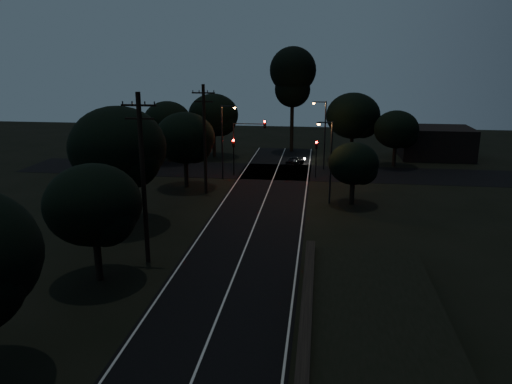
# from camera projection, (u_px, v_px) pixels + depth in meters

# --- Properties ---
(road_surface) EXTENTS (60.00, 70.00, 0.03)m
(road_surface) POSITION_uv_depth(u_px,v_px,m) (266.00, 197.00, 47.51)
(road_surface) COLOR black
(road_surface) RESTS_ON ground
(utility_pole_mid) EXTENTS (2.20, 0.30, 11.00)m
(utility_pole_mid) POSITION_uv_depth(u_px,v_px,m) (143.00, 177.00, 31.31)
(utility_pole_mid) COLOR black
(utility_pole_mid) RESTS_ON ground
(utility_pole_far) EXTENTS (2.20, 0.30, 10.50)m
(utility_pole_far) POSITION_uv_depth(u_px,v_px,m) (205.00, 138.00, 47.63)
(utility_pole_far) COLOR black
(utility_pole_far) RESTS_ON ground
(tree_left_b) EXTENTS (5.62, 5.62, 7.15)m
(tree_left_b) POSITION_uv_depth(u_px,v_px,m) (96.00, 207.00, 28.86)
(tree_left_b) COLOR black
(tree_left_b) RESTS_ON ground
(tree_left_c) EXTENTS (7.46, 7.46, 9.43)m
(tree_left_c) POSITION_uv_depth(u_px,v_px,m) (120.00, 150.00, 38.29)
(tree_left_c) COLOR black
(tree_left_c) RESTS_ON ground
(tree_left_d) EXTENTS (6.05, 6.05, 7.67)m
(tree_left_d) POSITION_uv_depth(u_px,v_px,m) (187.00, 139.00, 49.85)
(tree_left_d) COLOR black
(tree_left_d) RESTS_ON ground
(tree_far_nw) EXTENTS (6.54, 6.54, 8.28)m
(tree_far_nw) POSITION_uv_depth(u_px,v_px,m) (215.00, 116.00, 65.08)
(tree_far_nw) COLOR black
(tree_far_nw) RESTS_ON ground
(tree_far_w) EXTENTS (5.97, 5.97, 7.61)m
(tree_far_w) POSITION_uv_depth(u_px,v_px,m) (169.00, 123.00, 62.01)
(tree_far_w) COLOR black
(tree_far_w) RESTS_ON ground
(tree_far_ne) EXTENTS (6.78, 6.78, 8.58)m
(tree_far_ne) POSITION_uv_depth(u_px,v_px,m) (355.00, 117.00, 62.80)
(tree_far_ne) COLOR black
(tree_far_ne) RESTS_ON ground
(tree_far_e) EXTENTS (5.32, 5.32, 6.75)m
(tree_far_e) POSITION_uv_depth(u_px,v_px,m) (398.00, 131.00, 59.66)
(tree_far_e) COLOR black
(tree_far_e) RESTS_ON ground
(tree_right_a) EXTENTS (4.47, 4.47, 5.69)m
(tree_right_a) POSITION_uv_depth(u_px,v_px,m) (355.00, 165.00, 44.36)
(tree_right_a) COLOR black
(tree_right_a) RESTS_ON ground
(tall_pine) EXTENTS (6.27, 6.27, 14.25)m
(tall_pine) POSITION_uv_depth(u_px,v_px,m) (293.00, 77.00, 67.47)
(tall_pine) COLOR black
(tall_pine) RESTS_ON ground
(building_left) EXTENTS (10.00, 8.00, 4.40)m
(building_left) POSITION_uv_depth(u_px,v_px,m) (140.00, 136.00, 69.36)
(building_left) COLOR black
(building_left) RESTS_ON ground
(building_right) EXTENTS (9.00, 7.00, 4.00)m
(building_right) POSITION_uv_depth(u_px,v_px,m) (435.00, 143.00, 65.41)
(building_right) COLOR black
(building_right) RESTS_ON ground
(signal_left) EXTENTS (0.28, 0.35, 4.10)m
(signal_left) POSITION_uv_depth(u_px,v_px,m) (234.00, 150.00, 55.80)
(signal_left) COLOR black
(signal_left) RESTS_ON ground
(signal_right) EXTENTS (0.28, 0.35, 4.10)m
(signal_right) POSITION_uv_depth(u_px,v_px,m) (316.00, 152.00, 54.66)
(signal_right) COLOR black
(signal_right) RESTS_ON ground
(signal_mast) EXTENTS (3.70, 0.35, 6.25)m
(signal_mast) POSITION_uv_depth(u_px,v_px,m) (248.00, 137.00, 55.19)
(signal_mast) COLOR black
(signal_mast) RESTS_ON ground
(streetlight_a) EXTENTS (1.66, 0.26, 8.00)m
(streetlight_a) POSITION_uv_depth(u_px,v_px,m) (224.00, 137.00, 53.51)
(streetlight_a) COLOR black
(streetlight_a) RESTS_ON ground
(streetlight_b) EXTENTS (1.66, 0.26, 8.00)m
(streetlight_b) POSITION_uv_depth(u_px,v_px,m) (323.00, 130.00, 57.92)
(streetlight_b) COLOR black
(streetlight_b) RESTS_ON ground
(streetlight_c) EXTENTS (1.46, 0.26, 7.50)m
(streetlight_c) POSITION_uv_depth(u_px,v_px,m) (329.00, 157.00, 44.55)
(streetlight_c) COLOR black
(streetlight_c) RESTS_ON ground
(car) EXTENTS (2.42, 3.53, 1.12)m
(car) POSITION_uv_depth(u_px,v_px,m) (295.00, 161.00, 61.33)
(car) COLOR black
(car) RESTS_ON ground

